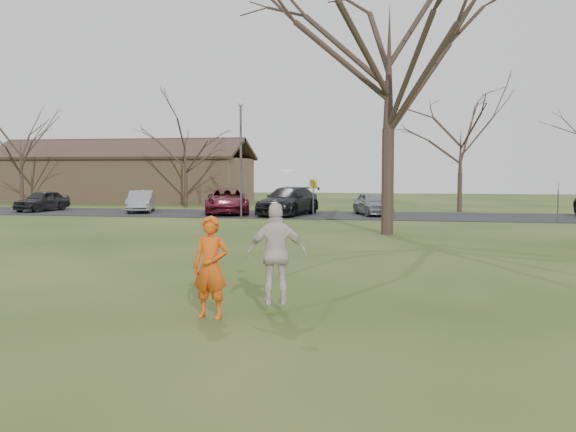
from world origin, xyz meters
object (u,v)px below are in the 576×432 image
Objects in this scene: player_defender at (210,267)px; car_2 at (227,201)px; car_4 at (373,203)px; car_3 at (288,201)px; lamp_post at (241,144)px; big_tree at (389,57)px; building at (124,178)px; car_0 at (42,201)px; car_1 at (141,201)px; catching_play at (277,254)px.

player_defender reaches higher than car_2.
car_4 is (1.55, 25.13, -0.20)m from player_defender.
car_3 is 0.86× the size of lamp_post.
big_tree is at bearing 88.12° from player_defender.
car_0 is at bearing -87.03° from building.
car_0 is at bearing 154.94° from big_tree.
car_0 is (-18.70, 24.96, -0.21)m from player_defender.
car_3 is 0.38× the size of big_tree.
car_2 is 3.68m from car_3.
lamp_post is 0.45× the size of big_tree.
car_2 is 14.94m from big_tree.
car_0 is 15.57m from car_3.
car_0 is at bearing 169.49° from lamp_post.
building is (-7.08, 12.78, 1.25)m from car_1.
catching_play is (-0.47, -24.64, 0.40)m from car_4.
car_0 is at bearing 134.89° from player_defender.
car_4 is at bearing 96.09° from big_tree.
player_defender reaches higher than car_0.
car_1 is 0.19× the size of building.
lamp_post is at bearing -178.66° from car_4.
car_2 is 0.26× the size of building.
big_tree is at bearing 83.88° from catching_play.
car_2 is at bearing -173.33° from car_3.
car_3 reaches higher than car_1.
car_2 reaches higher than car_4.
big_tree is (1.08, -10.14, 6.31)m from car_4.
car_3 is at bearing -20.89° from car_2.
car_3 is at bearing 8.50° from car_0.
car_0 is 13.95m from lamp_post.
car_3 is 1.41× the size of car_4.
car_2 is 0.84× the size of lamp_post.
player_defender is at bearing -90.22° from car_2.
player_defender is 0.47× the size of car_4.
car_1 is 9.19m from car_3.
lamp_post is at bearing 111.49° from player_defender.
player_defender is 24.63m from car_3.
car_3 is at bearing 169.00° from car_4.
car_4 is at bearing 20.56° from car_3.
car_2 is at bearing 107.96° from catching_play.
big_tree is at bearing -61.62° from car_2.
player_defender is at bearing -113.07° from car_4.
car_4 is (20.24, 0.17, 0.01)m from car_0.
car_1 is 13.84m from car_4.
car_1 is (6.41, 0.25, 0.00)m from car_0.
big_tree reaches higher than car_0.
player_defender is 0.46× the size of car_1.
building is at bearing 132.09° from lamp_post.
building is 20.99m from lamp_post.
car_2 is 4.17m from lamp_post.
player_defender is 23.33m from lamp_post.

